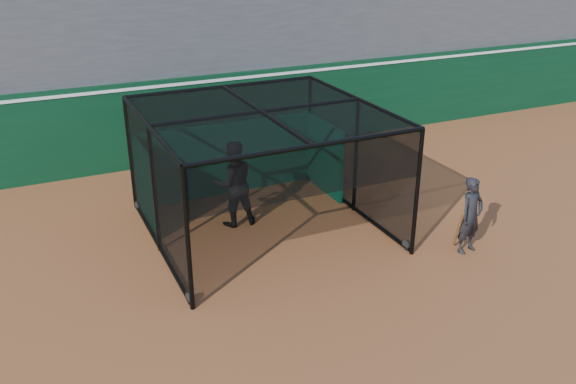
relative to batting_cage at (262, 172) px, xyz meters
name	(u,v)px	position (x,y,z in m)	size (l,w,h in m)	color
ground	(308,305)	(-0.45, -3.24, -1.40)	(120.00, 120.00, 0.00)	brown
outfield_wall	(179,118)	(-0.45, 5.26, -0.11)	(50.00, 0.50, 2.50)	#09331B
batting_cage	(262,172)	(0.00, 0.00, 0.00)	(4.95, 4.99, 2.81)	black
batter	(233,183)	(-0.50, 0.51, -0.38)	(1.00, 0.78, 2.05)	black
on_deck_player	(471,215)	(3.59, -2.84, -0.56)	(0.68, 0.52, 1.69)	black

